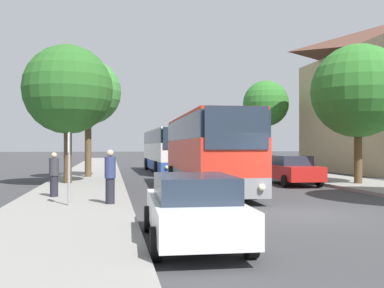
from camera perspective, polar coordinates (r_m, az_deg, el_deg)
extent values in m
plane|color=#38383A|center=(14.10, 13.70, -8.59)|extent=(300.00, 300.00, 0.00)
cube|color=gray|center=(12.97, -16.25, -8.99)|extent=(4.00, 120.00, 0.15)
cube|color=gray|center=(20.56, 1.80, -4.22)|extent=(2.78, 11.48, 0.70)
cube|color=red|center=(20.51, 1.80, -1.36)|extent=(2.78, 11.48, 1.35)
cube|color=#232D3D|center=(20.52, 1.80, 1.85)|extent=(2.80, 11.25, 0.95)
cube|color=red|center=(20.55, 1.80, 3.34)|extent=(2.73, 11.25, 0.12)
cube|color=#232D3D|center=(14.91, 5.73, 2.07)|extent=(2.18, 0.13, 1.45)
sphere|color=#F4EAC1|center=(14.76, 2.55, -5.64)|extent=(0.24, 0.24, 0.24)
sphere|color=#F4EAC1|center=(15.18, 8.86, -5.49)|extent=(0.24, 0.24, 0.24)
cylinder|color=black|center=(17.01, -0.16, -5.47)|extent=(0.33, 1.01, 1.00)
cylinder|color=black|center=(17.52, 7.72, -5.32)|extent=(0.33, 1.01, 1.00)
cylinder|color=black|center=(23.78, -2.55, -3.98)|extent=(0.33, 1.01, 1.00)
cylinder|color=black|center=(24.15, 3.18, -3.92)|extent=(0.33, 1.01, 1.00)
cube|color=#2D519E|center=(35.11, -3.17, -2.57)|extent=(2.72, 12.03, 0.70)
cube|color=silver|center=(35.08, -3.17, -0.97)|extent=(2.72, 12.03, 1.27)
cube|color=#232D3D|center=(35.08, -3.17, 0.84)|extent=(2.74, 11.79, 0.95)
cube|color=silver|center=(35.10, -3.17, 1.71)|extent=(2.66, 11.79, 0.12)
cube|color=#232D3D|center=(29.13, -1.51, 0.77)|extent=(2.27, 0.10, 1.45)
sphere|color=#F4EAC1|center=(29.00, -3.22, -2.99)|extent=(0.24, 0.24, 0.24)
sphere|color=#F4EAC1|center=(29.30, 0.20, -2.97)|extent=(0.24, 0.24, 0.24)
cylinder|color=black|center=(31.38, -4.53, -3.08)|extent=(0.32, 1.00, 1.00)
cylinder|color=black|center=(31.78, -0.01, -3.04)|extent=(0.32, 1.00, 1.00)
cylinder|color=black|center=(38.53, -5.78, -2.55)|extent=(0.32, 1.00, 1.00)
cylinder|color=black|center=(38.85, -2.08, -2.53)|extent=(0.32, 1.00, 1.00)
cube|color=silver|center=(9.54, 0.11, -8.82)|extent=(1.90, 4.56, 0.63)
cube|color=#232D3D|center=(9.30, 0.27, -5.52)|extent=(1.61, 2.39, 0.50)
cylinder|color=black|center=(10.88, -5.53, -9.44)|extent=(0.22, 0.63, 0.62)
cylinder|color=black|center=(11.10, 3.55, -9.26)|extent=(0.22, 0.63, 0.62)
cylinder|color=black|center=(8.15, -4.64, -12.56)|extent=(0.22, 0.63, 0.62)
cylinder|color=black|center=(8.43, 7.46, -12.15)|extent=(0.22, 0.63, 0.62)
cube|color=red|center=(24.30, 12.55, -3.49)|extent=(1.99, 4.76, 0.72)
cube|color=#232D3D|center=(24.45, 12.40, -2.04)|extent=(1.69, 2.50, 0.50)
cylinder|color=black|center=(23.32, 15.91, -4.51)|extent=(0.22, 0.63, 0.62)
cylinder|color=black|center=(22.65, 11.70, -4.65)|extent=(0.22, 0.63, 0.62)
cylinder|color=black|center=(26.00, 13.29, -4.08)|extent=(0.22, 0.63, 0.62)
cylinder|color=black|center=(25.40, 9.47, -4.17)|extent=(0.22, 0.63, 0.62)
cube|color=black|center=(43.77, 2.67, -2.08)|extent=(1.81, 4.23, 0.68)
cube|color=#232D3D|center=(43.92, 2.62, -1.34)|extent=(1.57, 2.21, 0.45)
cylinder|color=black|center=(42.70, 4.17, -2.58)|extent=(0.21, 0.62, 0.62)
cylinder|color=black|center=(42.33, 1.88, -2.60)|extent=(0.21, 0.62, 0.62)
cylinder|color=black|center=(45.23, 3.40, -2.45)|extent=(0.21, 0.62, 0.62)
cylinder|color=black|center=(44.89, 1.24, -2.47)|extent=(0.21, 0.62, 0.62)
cylinder|color=gray|center=(14.87, -15.36, -3.05)|extent=(0.08, 0.08, 2.34)
cube|color=silver|center=(14.85, -15.35, 0.11)|extent=(0.03, 0.45, 0.60)
cylinder|color=#23232D|center=(15.04, -10.36, -5.88)|extent=(0.30, 0.30, 0.84)
cylinder|color=navy|center=(14.99, -10.36, -2.93)|extent=(0.36, 0.36, 0.70)
sphere|color=tan|center=(14.97, -10.36, -1.15)|extent=(0.23, 0.23, 0.23)
cylinder|color=#23232D|center=(17.64, -17.12, -5.13)|extent=(0.30, 0.30, 0.79)
cylinder|color=#333338|center=(17.59, -17.11, -2.79)|extent=(0.36, 0.36, 0.66)
sphere|color=tan|center=(17.58, -17.11, -1.37)|extent=(0.21, 0.21, 0.21)
cylinder|color=#513D23|center=(23.85, -15.50, -1.09)|extent=(0.40, 0.40, 3.09)
sphere|color=#286023|center=(24.02, -15.49, 6.69)|extent=(4.56, 4.56, 4.56)
cylinder|color=brown|center=(28.46, -13.06, -0.31)|extent=(0.40, 0.40, 3.73)
sphere|color=#387F33|center=(28.66, -13.05, 6.47)|extent=(4.05, 4.05, 4.05)
cylinder|color=#47331E|center=(40.08, 9.37, 0.00)|extent=(0.40, 0.40, 4.14)
sphere|color=#2D7028|center=(40.26, 9.37, 5.11)|extent=(4.04, 4.04, 4.04)
cylinder|color=#513D23|center=(24.34, 20.34, -1.26)|extent=(0.40, 0.40, 2.92)
sphere|color=#2D7028|center=(24.49, 20.33, 6.34)|extent=(4.75, 4.75, 4.75)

